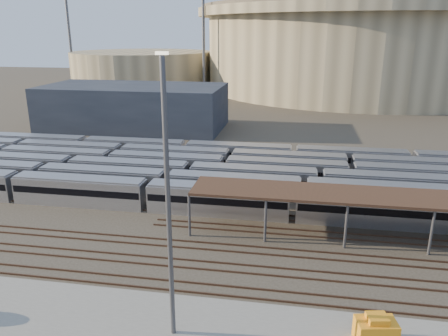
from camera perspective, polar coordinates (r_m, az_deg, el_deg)
name	(u,v)px	position (r m, az deg, el deg)	size (l,w,h in m)	color
ground	(258,247)	(48.29, 4.52, -10.19)	(420.00, 420.00, 0.00)	#383026
apron	(176,330)	(36.56, -6.26, -20.29)	(50.00, 9.00, 0.20)	gray
subway_trains	(275,177)	(64.55, 6.72, -1.17)	(126.20, 23.90, 3.60)	silver
empty_tracks	(254,270)	(43.90, 3.88, -13.10)	(170.00, 9.62, 0.18)	#4C3323
stadium	(358,45)	(183.92, 17.13, 15.05)	(124.00, 124.00, 32.50)	tan
secondary_arena	(142,69)	(184.56, -10.61, 12.57)	(56.00, 56.00, 14.00)	tan
service_building	(134,107)	(106.37, -11.68, 7.84)	(42.00, 20.00, 10.00)	#1E232D
floodlight_0	(204,35)	(156.23, -2.69, 16.98)	(4.00, 1.00, 38.40)	#4E4F53
floodlight_1	(69,34)	(185.14, -19.55, 16.14)	(4.00, 1.00, 38.40)	#4E4F53
floodlight_3	(272,34)	(203.03, 6.28, 17.05)	(4.00, 1.00, 38.40)	#4E4F53
yard_light_pole	(168,205)	(30.82, -7.29, -4.87)	(0.81, 0.36, 21.00)	#4E4F53
yellow_equipment	(376,332)	(36.37, 19.20, -19.52)	(2.93, 1.83, 1.83)	orange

